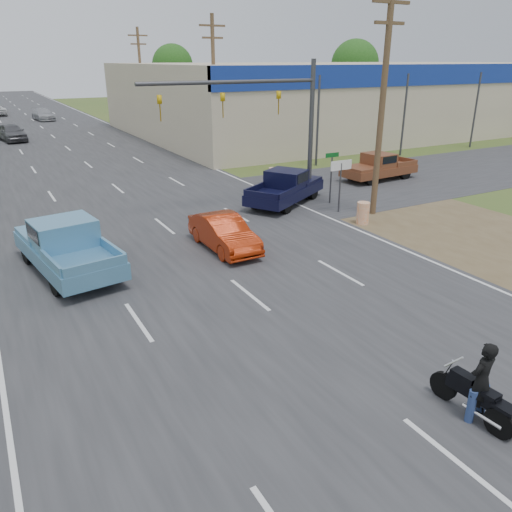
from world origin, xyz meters
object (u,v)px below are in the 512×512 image
motorcycle (480,401)px  brown_pickup (378,167)px  red_convertible (224,233)px  rider (481,384)px  distant_car_silver (43,115)px  blue_pickup (65,245)px  navy_pickup (286,187)px  distant_car_grey (12,133)px

motorcycle → brown_pickup: (13.32, 17.87, 0.37)m
red_convertible → rider: bearing=-89.3°
motorcycle → distant_car_silver: 62.42m
brown_pickup → distant_car_silver: brown_pickup is taller
blue_pickup → navy_pickup: (11.48, 3.73, -0.07)m
red_convertible → rider: (0.21, -11.52, 0.19)m
blue_pickup → distant_car_grey: size_ratio=1.28×
navy_pickup → brown_pickup: size_ratio=1.09×
distant_car_silver → blue_pickup: bearing=-103.0°
red_convertible → distant_car_silver: (0.09, 50.85, 0.03)m
distant_car_grey → rider: bearing=-92.6°
motorcycle → rider: 0.40m
navy_pickup → rider: bearing=-49.9°
blue_pickup → brown_pickup: blue_pickup is taller
blue_pickup → navy_pickup: blue_pickup is taller
motorcycle → rider: bearing=90.0°
motorcycle → navy_pickup: bearing=67.2°
rider → brown_pickup: rider is taller
distant_car_silver → motorcycle: bearing=-96.2°
navy_pickup → distant_car_grey: (-10.48, 29.90, -0.09)m
brown_pickup → distant_car_grey: bearing=28.7°
brown_pickup → distant_car_silver: bearing=12.5°
motorcycle → distant_car_grey: 46.25m
red_convertible → blue_pickup: bearing=171.8°
rider → brown_pickup: (13.32, 17.83, -0.02)m
brown_pickup → motorcycle: bearing=139.0°
motorcycle → blue_pickup: bearing=111.8°
red_convertible → distant_car_silver: size_ratio=0.84×
brown_pickup → distant_car_silver: size_ratio=1.06×
rider → distant_car_silver: 62.38m
red_convertible → brown_pickup: 14.93m
rider → blue_pickup: blue_pickup is taller
blue_pickup → motorcycle: bearing=-72.7°
blue_pickup → rider: bearing=-72.6°
red_convertible → navy_pickup: size_ratio=0.73×
motorcycle → navy_pickup: 17.01m
blue_pickup → navy_pickup: size_ratio=1.07×
rider → navy_pickup: (5.53, 16.04, 0.02)m
navy_pickup → brown_pickup: (7.79, 1.79, -0.05)m
rider → brown_pickup: bearing=-130.6°
distant_car_grey → distant_car_silver: distant_car_grey is taller
rider → distant_car_grey: rider is taller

